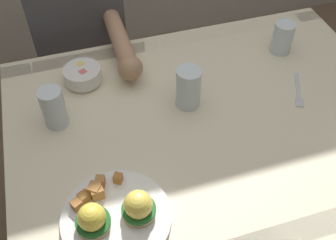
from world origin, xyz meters
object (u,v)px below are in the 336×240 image
(water_glass_far, at_px, (188,89))
(diner_person, at_px, (83,44))
(dining_table, at_px, (209,141))
(fruit_bowl, at_px, (83,75))
(eggs_benedict_plate, at_px, (115,214))
(water_glass_extra, at_px, (282,39))
(water_glass_near, at_px, (54,110))
(fork, at_px, (298,92))

(water_glass_far, xyz_separation_m, diner_person, (-0.26, 0.52, -0.15))
(dining_table, height_order, fruit_bowl, fruit_bowl)
(eggs_benedict_plate, xyz_separation_m, diner_person, (0.04, 0.84, -0.12))
(fruit_bowl, distance_m, water_glass_extra, 0.69)
(water_glass_near, xyz_separation_m, diner_person, (0.13, 0.48, -0.14))
(fork, bearing_deg, water_glass_near, 172.75)
(eggs_benedict_plate, height_order, diner_person, diner_person)
(water_glass_near, xyz_separation_m, water_glass_far, (0.39, -0.04, 0.00))
(fruit_bowl, bearing_deg, dining_table, -39.07)
(dining_table, relative_size, fork, 8.13)
(fruit_bowl, height_order, fork, fruit_bowl)
(dining_table, distance_m, water_glass_extra, 0.45)
(eggs_benedict_plate, xyz_separation_m, water_glass_near, (-0.10, 0.36, 0.03))
(fork, relative_size, diner_person, 0.13)
(eggs_benedict_plate, bearing_deg, fruit_bowl, 89.56)
(fruit_bowl, height_order, water_glass_extra, water_glass_extra)
(water_glass_far, height_order, water_glass_extra, water_glass_far)
(water_glass_far, relative_size, water_glass_extra, 1.19)
(eggs_benedict_plate, bearing_deg, water_glass_near, 105.20)
(dining_table, relative_size, water_glass_near, 9.45)
(eggs_benedict_plate, distance_m, fruit_bowl, 0.52)
(eggs_benedict_plate, distance_m, water_glass_far, 0.44)
(eggs_benedict_plate, bearing_deg, fork, 22.33)
(eggs_benedict_plate, height_order, water_glass_far, water_glass_far)
(fruit_bowl, bearing_deg, water_glass_far, -33.16)
(diner_person, bearing_deg, fork, -43.16)
(dining_table, height_order, diner_person, diner_person)
(fork, xyz_separation_m, diner_person, (-0.61, 0.57, -0.09))
(dining_table, distance_m, water_glass_near, 0.49)
(water_glass_near, height_order, water_glass_far, water_glass_far)
(eggs_benedict_plate, height_order, fruit_bowl, eggs_benedict_plate)
(water_glass_extra, bearing_deg, fruit_bowl, 176.82)
(dining_table, distance_m, diner_person, 0.67)
(eggs_benedict_plate, xyz_separation_m, water_glass_far, (0.30, 0.33, 0.03))
(fork, distance_m, water_glass_extra, 0.22)
(dining_table, xyz_separation_m, water_glass_far, (-0.05, 0.08, 0.16))
(fork, relative_size, water_glass_near, 1.16)
(water_glass_extra, bearing_deg, dining_table, -145.79)
(dining_table, relative_size, water_glass_extra, 10.78)
(eggs_benedict_plate, xyz_separation_m, fork, (0.65, 0.27, -0.02))
(fork, bearing_deg, eggs_benedict_plate, -157.67)
(water_glass_extra, relative_size, diner_person, 0.10)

